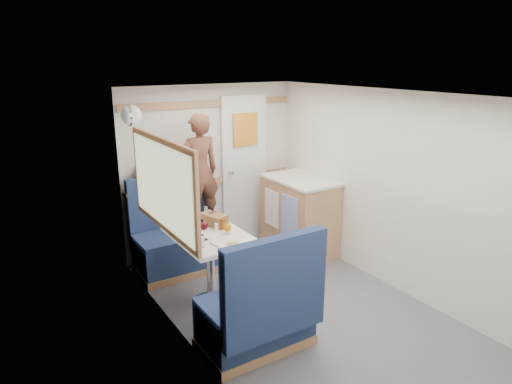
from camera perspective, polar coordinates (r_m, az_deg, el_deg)
floor at (r=4.18m, az=9.35°, el=-16.96°), size 4.50×4.50×0.00m
ceiling at (r=3.51m, az=10.88°, el=11.49°), size 4.50×4.50×0.00m
wall_back at (r=5.53m, az=-5.66°, el=2.89°), size 2.20×0.02×2.00m
wall_left at (r=3.14m, az=-5.21°, el=-7.76°), size 0.02×4.50×2.00m
wall_right at (r=4.51m, az=20.54°, el=-1.21°), size 0.02×4.50×2.00m
oak_trim_low at (r=5.54m, az=-5.52°, el=1.34°), size 2.15×0.02×0.08m
oak_trim_high at (r=5.38m, az=-5.80°, el=10.95°), size 2.15×0.02×0.08m
side_window at (r=3.94m, az=-11.67°, el=0.84°), size 0.04×1.30×0.72m
rear_door at (r=5.71m, az=-1.47°, el=3.12°), size 0.62×0.12×1.86m
dinette_table at (r=4.32m, az=-5.78°, el=-7.10°), size 0.62×0.92×0.72m
bench_far at (r=5.16m, az=-10.01°, el=-6.49°), size 0.90×0.59×1.05m
bench_near at (r=3.77m, az=0.42°, el=-15.31°), size 0.90×0.59×1.05m
ledge at (r=5.19m, az=-11.40°, el=0.38°), size 0.90×0.14×0.04m
dome_light at (r=4.65m, az=-15.33°, el=9.24°), size 0.20×0.20×0.20m
galley_counter at (r=5.52m, az=5.41°, el=-2.89°), size 0.57×0.92×0.92m
person at (r=5.06m, az=-7.13°, el=2.60°), size 0.47×0.31×1.28m
duffel_bag at (r=5.15m, az=-11.77°, el=1.87°), size 0.56×0.38×0.25m
tray at (r=3.98m, az=-2.76°, el=-6.62°), size 0.31×0.38×0.02m
orange_fruit at (r=4.24m, az=-3.60°, el=-4.48°), size 0.08×0.08×0.08m
cheese_block at (r=3.96m, az=-2.94°, el=-6.36°), size 0.10×0.08×0.03m
wine_glass at (r=4.09m, az=-6.53°, el=-4.35°), size 0.08×0.08×0.17m
tumbler_left at (r=3.96m, az=-6.97°, el=-6.11°), size 0.07×0.07×0.11m
tumbler_right at (r=4.49m, az=-5.47°, el=-3.22°), size 0.08×0.08×0.12m
beer_glass at (r=4.36m, az=-4.17°, el=-3.94°), size 0.07×0.07×0.10m
pepper_grinder at (r=4.36m, az=-6.87°, el=-4.04°), size 0.04×0.04×0.10m
salt_grinder at (r=4.29m, az=-5.00°, el=-4.45°), size 0.03×0.03×0.08m
bread_loaf at (r=4.46m, az=-5.30°, el=-3.45°), size 0.22×0.30×0.11m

